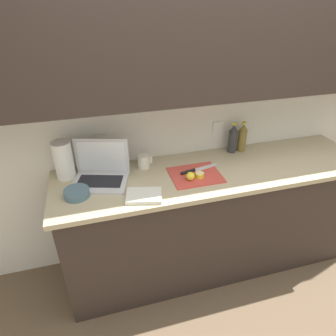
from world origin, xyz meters
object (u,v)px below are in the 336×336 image
laptop (101,172)px  lemon_half_cut (200,175)px  bowl_white (77,193)px  cutting_board (195,175)px  lemon_whole_beside (190,176)px  knife (193,170)px  bottle_green_soda (242,138)px  measuring_cup (144,161)px  paper_towel_roll (64,160)px  bottle_oil_tall (233,139)px

laptop → lemon_half_cut: bearing=3.6°
laptop → bowl_white: laptop is taller
cutting_board → lemon_whole_beside: 0.09m
knife → bowl_white: 0.80m
lemon_half_cut → bottle_green_soda: 0.56m
bowl_white → lemon_whole_beside: bearing=-1.9°
cutting_board → measuring_cup: 0.39m
lemon_half_cut → paper_towel_roll: size_ratio=0.23×
laptop → cutting_board: size_ratio=1.22×
bowl_white → bottle_green_soda: bearing=12.9°
cutting_board → paper_towel_roll: bearing=165.4°
bottle_oil_tall → measuring_cup: bottle_oil_tall is taller
cutting_board → bowl_white: bowl_white is taller
lemon_whole_beside → bottle_oil_tall: 0.57m
cutting_board → paper_towel_roll: size_ratio=1.31×
cutting_board → bottle_green_soda: bearing=28.5°
knife → cutting_board: bearing=-99.9°
laptop → bottle_oil_tall: 1.05m
lemon_whole_beside → bottle_green_soda: 0.64m
cutting_board → paper_towel_roll: 0.91m
bowl_white → measuring_cup: bearing=26.5°
lemon_half_cut → bowl_white: size_ratio=0.38×
paper_towel_roll → bowl_white: bearing=-75.8°
laptop → measuring_cup: laptop is taller
lemon_half_cut → knife: bearing=103.0°
cutting_board → knife: bearing=92.9°
lemon_half_cut → bottle_green_soda: bottle_green_soda is taller
measuring_cup → bowl_white: (-0.48, -0.24, -0.03)m
bottle_green_soda → paper_towel_roll: paper_towel_roll is taller
cutting_board → bowl_white: size_ratio=2.17×
bottle_oil_tall → measuring_cup: 0.73m
laptop → knife: 0.64m
lemon_whole_beside → knife: bearing=61.6°
bottle_green_soda → bowl_white: bottle_green_soda is taller
bottle_green_soda → paper_towel_roll: (-1.35, -0.04, 0.02)m
lemon_whole_beside → bowl_white: size_ratio=0.37×
bottle_oil_tall → bottle_green_soda: bearing=0.0°
laptop → knife: laptop is taller
laptop → lemon_whole_beside: laptop is taller
knife → measuring_cup: (-0.32, 0.16, 0.03)m
laptop → bottle_oil_tall: bearing=25.0°
bottle_oil_tall → knife: bearing=-151.9°
measuring_cup → paper_towel_roll: paper_towel_roll is taller
paper_towel_roll → bottle_green_soda: bearing=1.6°
lemon_half_cut → bottle_green_soda: size_ratio=0.25×
bottle_green_soda → measuring_cup: bottle_green_soda is taller
knife → paper_towel_roll: paper_towel_roll is taller
bottle_oil_tall → bowl_white: size_ratio=1.55×
laptop → lemon_whole_beside: bearing=0.3°
cutting_board → laptop: bearing=169.2°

